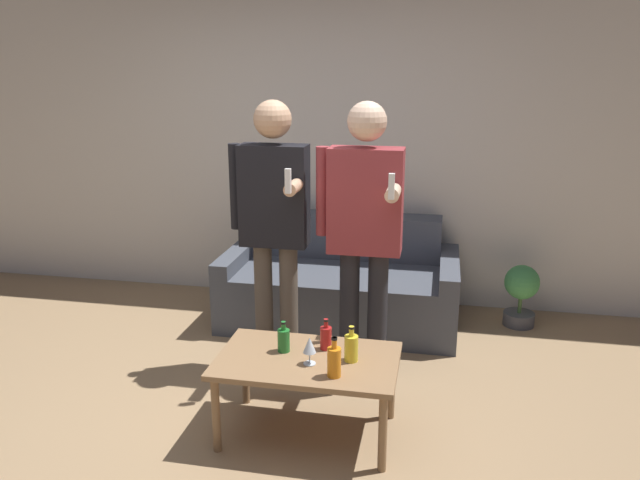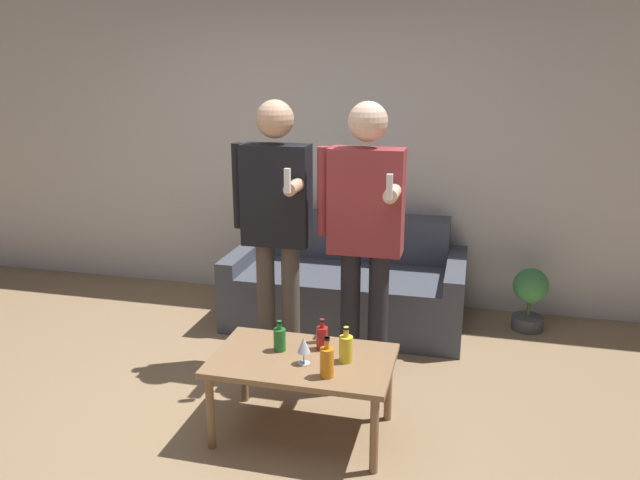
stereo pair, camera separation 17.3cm
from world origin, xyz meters
The scene contains 12 objects.
ground_plane centered at (0.00, 0.00, 0.00)m, with size 16.00×16.00×0.00m, color #997A56.
wall_back centered at (0.00, 2.21, 1.35)m, with size 8.00×0.06×2.70m.
couch centered at (0.30, 1.70, 0.29)m, with size 1.78×0.93×0.79m.
coffee_table centered at (0.39, 0.09, 0.40)m, with size 0.96×0.59×0.45m.
bottle_orange centered at (0.46, 0.21, 0.52)m, with size 0.06×0.06×0.18m.
bottle_green centered at (0.24, 0.14, 0.52)m, with size 0.07×0.07×0.17m.
bottle_dark centered at (0.56, -0.08, 0.54)m, with size 0.07×0.07×0.21m.
bottle_yellow centered at (0.62, 0.10, 0.53)m, with size 0.07×0.07×0.20m.
wine_glass_near centered at (0.41, 0.02, 0.56)m, with size 0.07×0.07×0.15m.
person_standing_left centered at (0.01, 0.83, 1.04)m, with size 0.50×0.44×1.75m.
person_standing_right centered at (0.59, 0.78, 1.03)m, with size 0.52×0.45×1.75m.
potted_plant centered at (1.68, 1.84, 0.28)m, with size 0.26×0.26×0.48m.
Camera 1 is at (1.04, -2.85, 1.96)m, focal length 35.00 mm.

